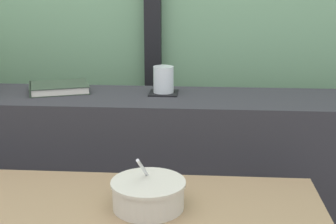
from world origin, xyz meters
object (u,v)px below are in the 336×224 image
at_px(juice_glass, 164,81).
at_px(soup_bowl, 148,194).
at_px(coaster_square, 164,93).
at_px(closed_book, 58,88).

bearing_deg(juice_glass, soup_bowl, -89.12).
xyz_separation_m(coaster_square, soup_bowl, (0.01, -0.56, -0.13)).
relative_size(juice_glass, closed_book, 0.37).
bearing_deg(closed_book, coaster_square, -0.95).
bearing_deg(coaster_square, closed_book, 179.05).
relative_size(coaster_square, closed_book, 0.40).
height_order(coaster_square, closed_book, closed_book).
xyz_separation_m(juice_glass, soup_bowl, (0.01, -0.56, -0.17)).
height_order(juice_glass, soup_bowl, juice_glass).
bearing_deg(coaster_square, soup_bowl, -89.12).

